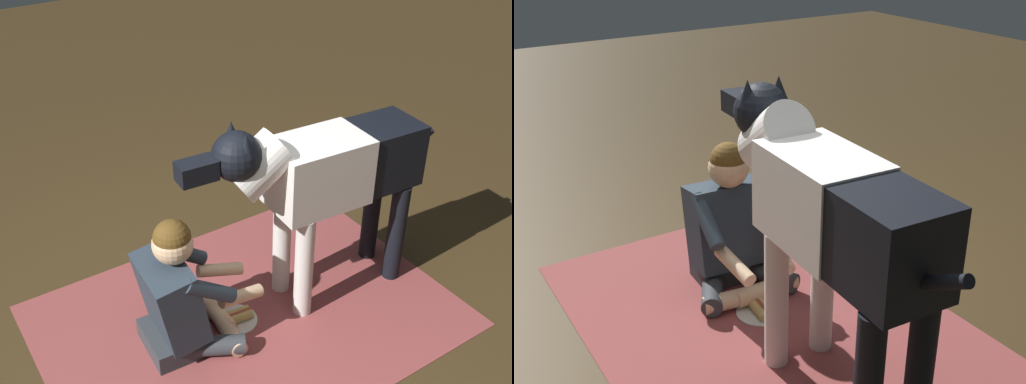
{
  "view_description": "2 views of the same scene",
  "coord_description": "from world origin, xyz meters",
  "views": [
    {
      "loc": [
        1.17,
        2.1,
        2.54
      ],
      "look_at": [
        -0.39,
        -0.29,
        0.72
      ],
      "focal_mm": 43.55,
      "sensor_mm": 36.0,
      "label": 1
    },
    {
      "loc": [
        -2.54,
        1.32,
        1.92
      ],
      "look_at": [
        -0.26,
        -0.13,
        0.72
      ],
      "focal_mm": 45.96,
      "sensor_mm": 36.0,
      "label": 2
    }
  ],
  "objects": [
    {
      "name": "area_rug",
      "position": [
        -0.24,
        -0.14,
        0.0
      ],
      "size": [
        2.28,
        1.66,
        0.01
      ],
      "primitive_type": "cube",
      "color": "brown",
      "rests_on": "ground"
    },
    {
      "name": "hot_dog_on_plate",
      "position": [
        -0.16,
        -0.14,
        0.02
      ],
      "size": [
        0.25,
        0.25,
        0.06
      ],
      "color": "silver",
      "rests_on": "ground"
    },
    {
      "name": "person_sitting_on_floor",
      "position": [
        0.16,
        -0.16,
        0.33
      ],
      "size": [
        0.66,
        0.58,
        0.81
      ],
      "color": "#32373C",
      "rests_on": "ground"
    },
    {
      "name": "ground_plane",
      "position": [
        0.0,
        0.0,
        0.0
      ],
      "size": [
        14.47,
        14.47,
        0.0
      ],
      "primitive_type": "plane",
      "color": "#3D2D17"
    },
    {
      "name": "large_dog",
      "position": [
        -0.73,
        -0.11,
        0.8
      ],
      "size": [
        1.61,
        0.39,
        1.23
      ],
      "color": "silver",
      "rests_on": "ground"
    }
  ]
}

